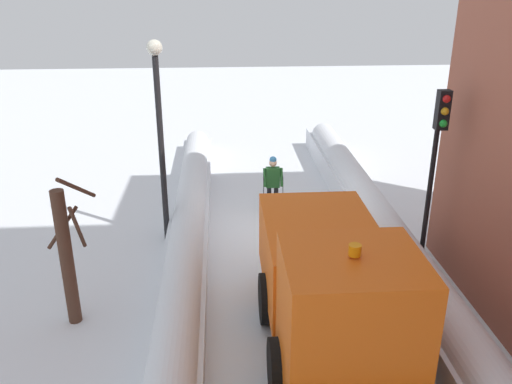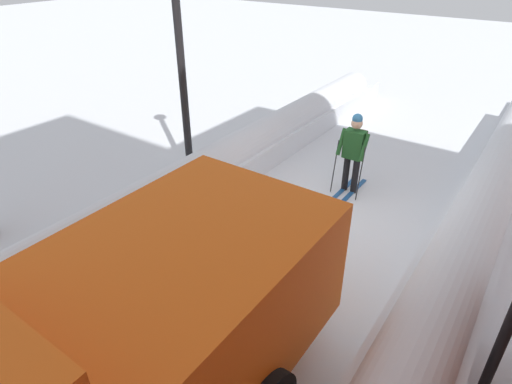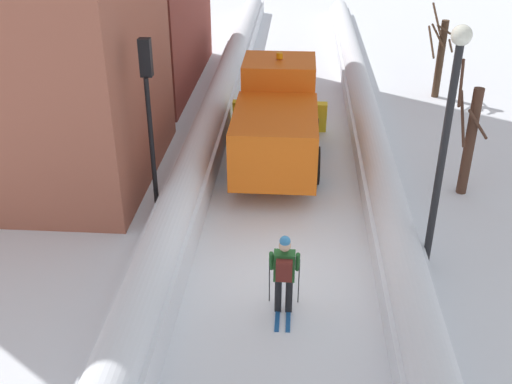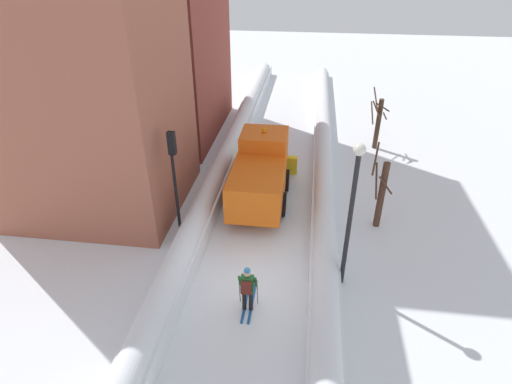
{
  "view_description": "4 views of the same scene",
  "coord_description": "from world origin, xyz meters",
  "px_view_note": "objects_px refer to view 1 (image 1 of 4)",
  "views": [
    {
      "loc": [
        1.66,
        14.33,
        6.94
      ],
      "look_at": [
        0.75,
        1.03,
        1.54
      ],
      "focal_mm": 37.58,
      "sensor_mm": 36.0,
      "label": 1
    },
    {
      "loc": [
        -2.98,
        6.81,
        4.79
      ],
      "look_at": [
        0.45,
        1.93,
        1.3
      ],
      "focal_mm": 29.81,
      "sensor_mm": 36.0,
      "label": 2
    },
    {
      "loc": [
        0.21,
        -10.96,
        8.02
      ],
      "look_at": [
        -0.7,
        1.9,
        1.11
      ],
      "focal_mm": 42.4,
      "sensor_mm": 36.0,
      "label": 3
    },
    {
      "loc": [
        1.67,
        -10.97,
        10.55
      ],
      "look_at": [
        -0.27,
        3.52,
        1.78
      ],
      "focal_mm": 29.14,
      "sensor_mm": 36.0,
      "label": 4
    }
  ],
  "objects_px": {
    "skier": "(273,181)",
    "bare_tree_near": "(67,254)",
    "plow_truck": "(332,288)",
    "traffic_light_pole": "(437,149)",
    "street_lamp": "(159,120)"
  },
  "relations": [
    {
      "from": "plow_truck",
      "to": "street_lamp",
      "type": "bearing_deg",
      "value": -55.3
    },
    {
      "from": "skier",
      "to": "traffic_light_pole",
      "type": "relative_size",
      "value": 0.4
    },
    {
      "from": "plow_truck",
      "to": "traffic_light_pole",
      "type": "height_order",
      "value": "traffic_light_pole"
    },
    {
      "from": "skier",
      "to": "street_lamp",
      "type": "relative_size",
      "value": 0.33
    },
    {
      "from": "skier",
      "to": "bare_tree_near",
      "type": "relative_size",
      "value": 0.5
    },
    {
      "from": "street_lamp",
      "to": "plow_truck",
      "type": "bearing_deg",
      "value": 124.7
    },
    {
      "from": "bare_tree_near",
      "to": "street_lamp",
      "type": "bearing_deg",
      "value": -113.31
    },
    {
      "from": "skier",
      "to": "bare_tree_near",
      "type": "bearing_deg",
      "value": 49.11
    },
    {
      "from": "traffic_light_pole",
      "to": "bare_tree_near",
      "type": "distance_m",
      "value": 8.54
    },
    {
      "from": "skier",
      "to": "street_lamp",
      "type": "xyz_separation_m",
      "value": [
        3.16,
        1.75,
        2.45
      ]
    },
    {
      "from": "plow_truck",
      "to": "traffic_light_pole",
      "type": "bearing_deg",
      "value": -134.49
    },
    {
      "from": "street_lamp",
      "to": "bare_tree_near",
      "type": "height_order",
      "value": "street_lamp"
    },
    {
      "from": "traffic_light_pole",
      "to": "bare_tree_near",
      "type": "height_order",
      "value": "traffic_light_pole"
    },
    {
      "from": "street_lamp",
      "to": "bare_tree_near",
      "type": "relative_size",
      "value": 1.52
    },
    {
      "from": "plow_truck",
      "to": "bare_tree_near",
      "type": "height_order",
      "value": "bare_tree_near"
    }
  ]
}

